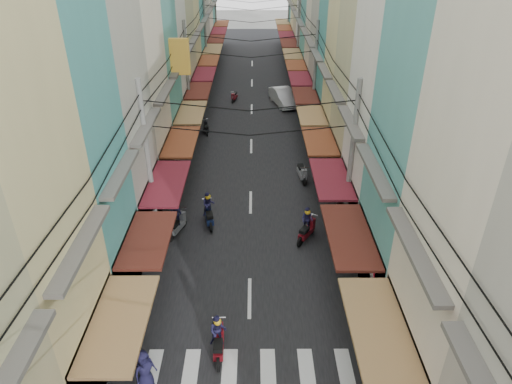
{
  "coord_description": "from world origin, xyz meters",
  "views": [
    {
      "loc": [
        0.21,
        -16.82,
        13.84
      ],
      "look_at": [
        0.3,
        3.09,
        2.38
      ],
      "focal_mm": 32.0,
      "sensor_mm": 36.0,
      "label": 1
    }
  ],
  "objects_px": {
    "traffic_sign": "(371,283)",
    "market_umbrella": "(421,336)",
    "white_car": "(283,105)",
    "bicycle": "(387,288)"
  },
  "relations": [
    {
      "from": "traffic_sign",
      "to": "market_umbrella",
      "type": "bearing_deg",
      "value": -68.77
    },
    {
      "from": "white_car",
      "to": "bicycle",
      "type": "distance_m",
      "value": 24.82
    },
    {
      "from": "market_umbrella",
      "to": "traffic_sign",
      "type": "relative_size",
      "value": 0.84
    },
    {
      "from": "market_umbrella",
      "to": "traffic_sign",
      "type": "height_order",
      "value": "traffic_sign"
    },
    {
      "from": "bicycle",
      "to": "market_umbrella",
      "type": "relative_size",
      "value": 0.66
    },
    {
      "from": "white_car",
      "to": "traffic_sign",
      "type": "bearing_deg",
      "value": -101.08
    },
    {
      "from": "traffic_sign",
      "to": "white_car",
      "type": "bearing_deg",
      "value": 94.11
    },
    {
      "from": "traffic_sign",
      "to": "bicycle",
      "type": "bearing_deg",
      "value": 52.88
    },
    {
      "from": "white_car",
      "to": "bicycle",
      "type": "height_order",
      "value": "white_car"
    },
    {
      "from": "white_car",
      "to": "bicycle",
      "type": "xyz_separation_m",
      "value": [
        3.26,
        -24.6,
        0.0
      ]
    }
  ]
}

